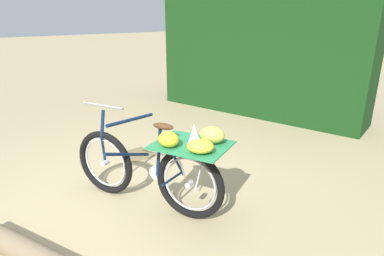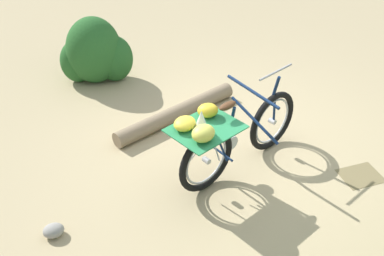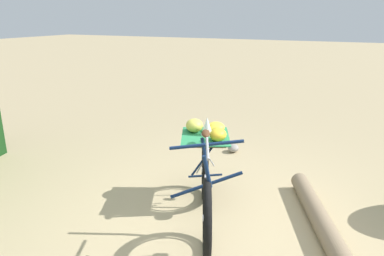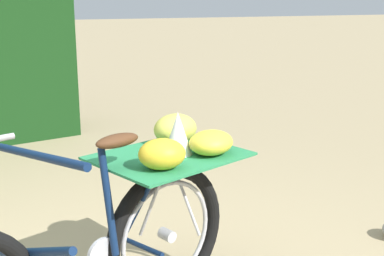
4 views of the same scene
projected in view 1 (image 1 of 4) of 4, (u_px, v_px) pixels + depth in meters
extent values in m
plane|color=tan|center=(125.00, 207.00, 3.45)|extent=(60.00, 60.00, 0.00)
cube|color=#143814|center=(260.00, 56.00, 6.45)|extent=(4.22, 1.85, 2.27)
torus|color=black|center=(105.00, 163.00, 3.63)|extent=(0.70, 0.36, 0.73)
torus|color=#B7B7BC|center=(105.00, 163.00, 3.63)|extent=(0.53, 0.25, 0.57)
cylinder|color=#B7B7BC|center=(105.00, 163.00, 3.63)|extent=(0.09, 0.10, 0.06)
torus|color=black|center=(190.00, 184.00, 3.17)|extent=(0.70, 0.36, 0.73)
torus|color=#B7B7BC|center=(190.00, 184.00, 3.17)|extent=(0.53, 0.25, 0.57)
cylinder|color=#B7B7BC|center=(190.00, 184.00, 3.17)|extent=(0.09, 0.10, 0.06)
cylinder|color=#0F2347|center=(128.00, 154.00, 3.43)|extent=(0.31, 0.66, 0.30)
cylinder|color=#0F2347|center=(131.00, 120.00, 3.27)|extent=(0.32, 0.67, 0.11)
cylinder|color=#0F2347|center=(159.00, 152.00, 3.23)|extent=(0.08, 0.12, 0.49)
cylinder|color=#0F2347|center=(172.00, 178.00, 3.25)|extent=(0.18, 0.36, 0.05)
cylinder|color=#0F2347|center=(176.00, 160.00, 3.16)|extent=(0.15, 0.30, 0.47)
cylinder|color=#0F2347|center=(103.00, 150.00, 3.58)|extent=(0.04, 0.06, 0.30)
cylinder|color=#0F2347|center=(102.00, 124.00, 3.48)|extent=(0.07, 0.10, 0.30)
cylinder|color=gray|center=(103.00, 106.00, 3.40)|extent=(0.49, 0.23, 0.02)
ellipsoid|color=#4C2D19|center=(163.00, 126.00, 3.11)|extent=(0.24, 0.17, 0.06)
cylinder|color=#B7B7BC|center=(156.00, 173.00, 3.33)|extent=(0.15, 0.08, 0.16)
cylinder|color=#B7B7BC|center=(181.00, 164.00, 3.15)|extent=(0.10, 0.19, 0.39)
cylinder|color=#B7B7BC|center=(200.00, 169.00, 3.06)|extent=(0.11, 0.23, 0.39)
cube|color=brown|center=(191.00, 147.00, 3.03)|extent=(0.73, 0.64, 0.02)
cube|color=#287F4C|center=(191.00, 145.00, 3.03)|extent=(0.84, 0.77, 0.01)
ellipsoid|color=yellow|center=(200.00, 146.00, 2.83)|extent=(0.31, 0.30, 0.12)
ellipsoid|color=gold|center=(168.00, 139.00, 2.96)|extent=(0.22, 0.20, 0.14)
ellipsoid|color=#CCC64C|center=(212.00, 135.00, 3.04)|extent=(0.30, 0.29, 0.16)
cone|color=white|center=(194.00, 135.00, 2.96)|extent=(0.18, 0.18, 0.21)
cube|color=olive|center=(138.00, 154.00, 4.75)|extent=(0.44, 0.36, 0.01)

